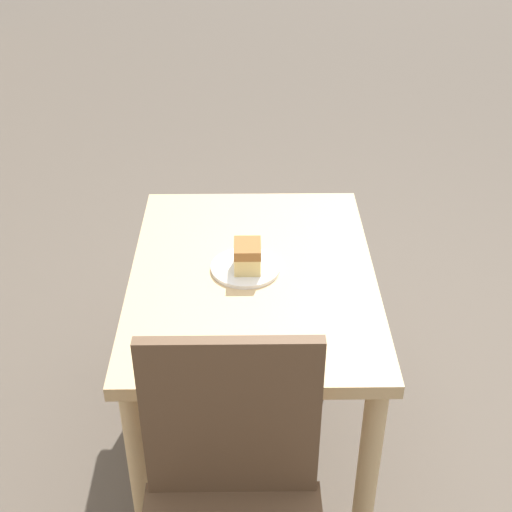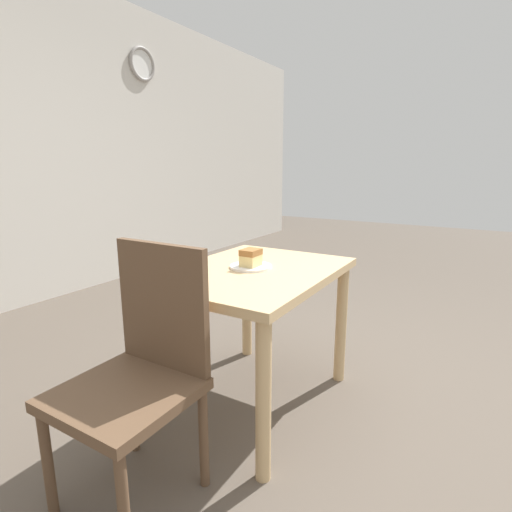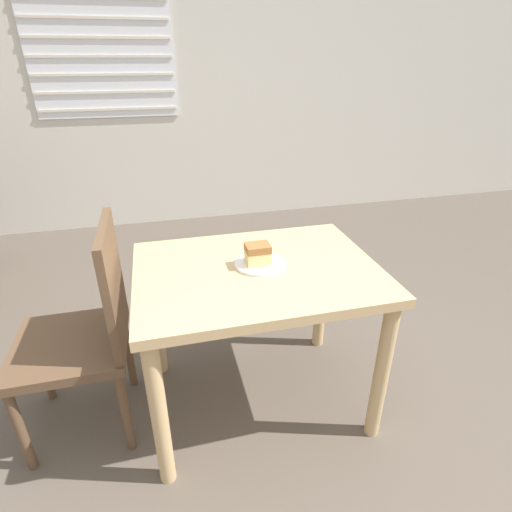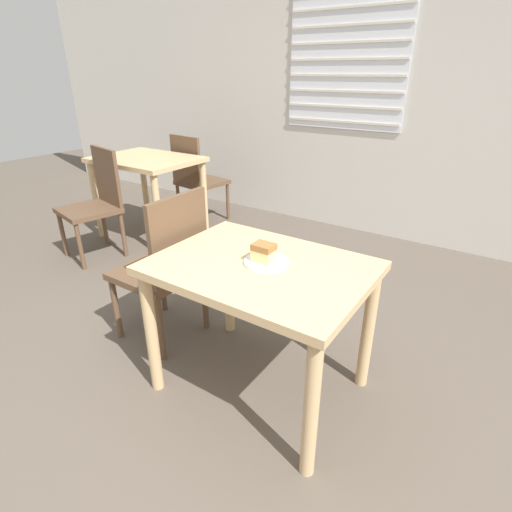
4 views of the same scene
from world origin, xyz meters
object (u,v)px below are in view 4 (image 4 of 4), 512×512
object	(u,v)px
plate	(266,262)
cake_slice	(264,252)
dining_table_near	(261,285)
chair_far_corner	(96,201)
chair_near_window	(166,265)
chair_far_opposite	(196,177)
dining_table_far	(147,171)

from	to	relation	value
plate	cake_slice	world-z (taller)	cake_slice
plate	dining_table_near	bearing A→B (deg)	-127.47
chair_far_corner	dining_table_near	bearing A→B (deg)	-3.90
chair_near_window	chair_far_opposite	size ratio (longest dim) A/B	1.00
dining_table_near	chair_far_corner	world-z (taller)	chair_far_corner
dining_table_far	chair_far_opposite	bearing A→B (deg)	79.38
dining_table_near	cake_slice	size ratio (longest dim) A/B	10.08
dining_table_near	chair_near_window	size ratio (longest dim) A/B	1.05
dining_table_near	chair_far_opposite	distance (m)	2.58
cake_slice	dining_table_far	bearing A→B (deg)	150.70
dining_table_near	dining_table_far	world-z (taller)	dining_table_far
dining_table_far	cake_slice	bearing A→B (deg)	-29.30
dining_table_far	cake_slice	world-z (taller)	cake_slice
dining_table_far	chair_near_window	bearing A→B (deg)	-39.30
plate	dining_table_far	bearing A→B (deg)	150.95
chair_near_window	chair_far_corner	distance (m)	1.50
dining_table_far	chair_far_opposite	size ratio (longest dim) A/B	1.02
chair_far_corner	chair_far_opposite	world-z (taller)	same
chair_far_corner	plate	xyz separation A→B (m)	(2.09, -0.58, 0.22)
dining_table_far	plate	size ratio (longest dim) A/B	4.59
dining_table_near	chair_near_window	bearing A→B (deg)	175.44
dining_table_far	plate	bearing A→B (deg)	-29.05
chair_far_corner	cake_slice	world-z (taller)	chair_far_corner
plate	cake_slice	bearing A→B (deg)	-149.73
chair_far_opposite	plate	xyz separation A→B (m)	(1.94, -1.69, 0.22)
chair_near_window	dining_table_near	bearing A→B (deg)	85.44
dining_table_near	chair_near_window	xyz separation A→B (m)	(-0.68, 0.05, -0.10)
dining_table_far	cake_slice	xyz separation A→B (m)	(2.04, -1.14, 0.12)
dining_table_far	chair_near_window	xyz separation A→B (m)	(1.35, -1.10, -0.15)
chair_far_corner	plate	size ratio (longest dim) A/B	4.48
chair_near_window	chair_far_corner	world-z (taller)	same
chair_near_window	chair_far_opposite	xyz separation A→B (m)	(-1.25, 1.66, 0.00)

